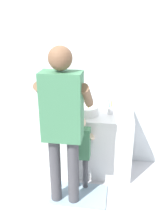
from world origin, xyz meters
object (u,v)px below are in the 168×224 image
toothbrush_cup (110,110)px  soap_bottle (62,106)px  child_toddler (81,147)px  adult_parent (63,116)px

toothbrush_cup → soap_bottle: 0.61m
child_toddler → adult_parent: bearing=-120.5°
toothbrush_cup → soap_bottle: bearing=177.9°
adult_parent → soap_bottle: bearing=103.6°
soap_bottle → child_toddler: size_ratio=0.18×
toothbrush_cup → child_toddler: (-0.30, -0.42, -0.31)m
toothbrush_cup → adult_parent: 0.81m
soap_bottle → adult_parent: size_ratio=0.10×
toothbrush_cup → adult_parent: (-0.44, -0.66, 0.16)m
soap_bottle → adult_parent: (0.17, -0.69, 0.15)m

